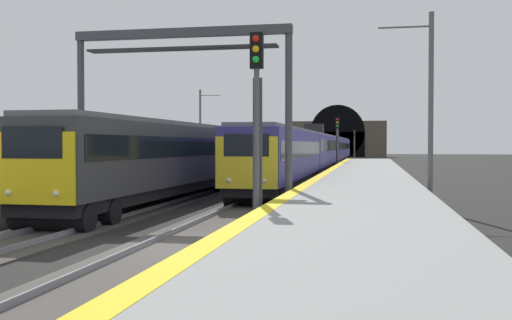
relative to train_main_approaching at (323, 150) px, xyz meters
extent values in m
plane|color=black|center=(-49.21, 0.00, -2.15)|extent=(320.00, 320.00, 0.00)
cube|color=gray|center=(-49.21, -4.74, -1.60)|extent=(112.00, 4.99, 1.10)
cube|color=yellow|center=(-49.21, -2.49, -1.04)|extent=(112.00, 0.50, 0.01)
cube|color=#4C4742|center=(-49.21, 0.00, -2.12)|extent=(160.00, 2.90, 0.06)
cube|color=gray|center=(-49.21, 0.72, -2.01)|extent=(160.00, 0.07, 0.15)
cube|color=gray|center=(-49.21, -0.72, -2.01)|extent=(160.00, 0.07, 0.15)
cube|color=#423D38|center=(-49.21, 4.52, -2.12)|extent=(160.00, 2.86, 0.06)
cube|color=gray|center=(-49.21, 3.80, -2.01)|extent=(160.00, 0.07, 0.15)
cube|color=navy|center=(-29.89, 0.00, 0.07)|extent=(19.55, 2.78, 2.63)
cube|color=black|center=(-29.89, 0.00, 0.36)|extent=(18.77, 2.81, 0.88)
cube|color=slate|center=(-29.89, 0.00, 1.49)|extent=(18.96, 2.36, 0.20)
cube|color=black|center=(-29.89, 0.00, -1.42)|extent=(19.16, 2.45, 0.48)
cylinder|color=black|center=(-38.30, 0.00, -1.72)|extent=(0.85, 2.55, 0.85)
cylinder|color=black|center=(-36.50, 0.00, -1.72)|extent=(0.85, 2.55, 0.85)
cylinder|color=black|center=(-23.27, 0.00, -1.72)|extent=(0.85, 2.55, 0.85)
cylinder|color=black|center=(-21.47, 0.00, -1.72)|extent=(0.85, 2.55, 0.85)
cube|color=yellow|center=(-39.70, 0.00, -0.14)|extent=(0.12, 2.66, 2.21)
cube|color=black|center=(-39.75, 0.00, 0.60)|extent=(0.04, 1.94, 0.95)
sphere|color=#F2EACC|center=(-39.76, -0.76, -0.89)|extent=(0.20, 0.20, 0.20)
sphere|color=#F2EACC|center=(-39.76, 0.77, -0.89)|extent=(0.20, 0.20, 0.20)
cube|color=navy|center=(-9.87, 0.00, 0.07)|extent=(19.55, 2.78, 2.63)
cube|color=black|center=(-9.87, 0.00, 0.54)|extent=(18.77, 2.81, 0.94)
cube|color=slate|center=(-9.87, 0.00, 1.49)|extent=(18.96, 2.36, 0.20)
cube|color=black|center=(-9.87, 0.00, -1.42)|extent=(19.16, 2.45, 0.48)
cylinder|color=black|center=(-18.63, 0.00, -1.72)|extent=(0.85, 2.55, 0.85)
cylinder|color=black|center=(-16.83, 0.00, -1.72)|extent=(0.85, 2.55, 0.85)
cylinder|color=black|center=(-2.91, 0.00, -1.72)|extent=(0.85, 2.55, 0.85)
cylinder|color=black|center=(-1.11, 0.00, -1.72)|extent=(0.85, 2.55, 0.85)
cube|color=navy|center=(10.15, 0.00, 0.07)|extent=(19.55, 2.78, 2.63)
cube|color=black|center=(10.15, 0.00, 0.41)|extent=(18.77, 2.81, 0.91)
cube|color=slate|center=(10.15, 0.00, 1.49)|extent=(18.96, 2.36, 0.20)
cube|color=black|center=(10.15, 0.00, -1.42)|extent=(19.16, 2.45, 0.48)
cylinder|color=black|center=(1.66, 0.00, -1.72)|extent=(0.85, 2.55, 0.85)
cylinder|color=black|center=(3.46, 0.00, -1.72)|extent=(0.85, 2.55, 0.85)
cylinder|color=black|center=(16.83, 0.00, -1.72)|extent=(0.85, 2.55, 0.85)
cylinder|color=black|center=(18.63, 0.00, -1.72)|extent=(0.85, 2.55, 0.85)
cube|color=navy|center=(30.17, 0.00, 0.07)|extent=(19.55, 2.78, 2.63)
cube|color=black|center=(30.17, 0.00, 0.37)|extent=(18.77, 2.81, 0.84)
cube|color=slate|center=(30.17, 0.00, 1.49)|extent=(18.96, 2.36, 0.20)
cube|color=black|center=(30.17, 0.00, -1.42)|extent=(19.16, 2.45, 0.48)
cylinder|color=black|center=(21.55, 0.00, -1.72)|extent=(0.85, 2.55, 0.85)
cylinder|color=black|center=(23.35, 0.00, -1.72)|extent=(0.85, 2.55, 0.85)
cylinder|color=black|center=(36.98, 0.00, -1.72)|extent=(0.85, 2.55, 0.85)
cylinder|color=black|center=(38.78, 0.00, -1.72)|extent=(0.85, 2.55, 0.85)
cube|color=black|center=(-9.87, 0.00, 2.04)|extent=(1.30, 1.66, 0.90)
cube|color=#333338|center=(-38.00, 4.52, 0.16)|extent=(20.17, 3.31, 2.65)
cube|color=black|center=(-38.00, 4.52, 0.52)|extent=(19.37, 3.32, 0.85)
cube|color=slate|center=(-38.00, 4.52, 1.58)|extent=(19.56, 2.87, 0.20)
cube|color=black|center=(-38.00, 4.52, -1.36)|extent=(19.76, 2.96, 0.51)
cylinder|color=black|center=(-47.07, 4.72, -1.68)|extent=(0.99, 2.66, 0.93)
cylinder|color=black|center=(-45.27, 4.68, -1.68)|extent=(0.99, 2.66, 0.93)
cylinder|color=black|center=(-30.74, 4.36, -1.68)|extent=(0.99, 2.66, 0.93)
cylinder|color=black|center=(-28.94, 4.32, -1.68)|extent=(0.99, 2.66, 0.93)
cube|color=yellow|center=(-48.10, 4.74, -0.08)|extent=(0.18, 2.76, 2.18)
cube|color=black|center=(-48.15, 4.74, 0.69)|extent=(0.08, 2.01, 0.95)
sphere|color=#F2EACC|center=(-48.17, 3.95, -0.82)|extent=(0.20, 0.20, 0.20)
sphere|color=#F2EACC|center=(-48.14, 5.53, -0.82)|extent=(0.20, 0.20, 0.20)
cube|color=#333338|center=(-17.43, 4.52, 0.16)|extent=(20.17, 3.31, 2.65)
cube|color=black|center=(-17.43, 4.52, 0.46)|extent=(19.37, 3.32, 0.89)
cube|color=slate|center=(-17.43, 4.52, 1.58)|extent=(19.56, 2.87, 0.20)
cube|color=black|center=(-17.43, 4.52, -1.36)|extent=(19.76, 2.96, 0.51)
cylinder|color=black|center=(-26.23, 4.71, -1.68)|extent=(0.99, 2.66, 0.93)
cylinder|color=black|center=(-24.43, 4.67, -1.68)|extent=(0.99, 2.66, 0.93)
cylinder|color=black|center=(-10.42, 4.37, -1.68)|extent=(0.99, 2.66, 0.93)
cylinder|color=black|center=(-8.62, 4.33, -1.68)|extent=(0.99, 2.66, 0.93)
cube|color=#333338|center=(3.15, 4.52, 0.16)|extent=(20.17, 3.31, 2.65)
cube|color=black|center=(3.15, 4.52, 0.38)|extent=(19.37, 3.32, 0.90)
cube|color=slate|center=(3.15, 4.52, 1.58)|extent=(19.56, 2.87, 0.20)
cube|color=black|center=(3.15, 4.52, -1.36)|extent=(19.76, 2.96, 0.51)
cylinder|color=black|center=(-5.88, 4.72, -1.68)|extent=(0.99, 2.66, 0.93)
cylinder|color=black|center=(-4.08, 4.68, -1.68)|extent=(0.99, 2.66, 0.93)
cylinder|color=black|center=(10.38, 4.36, -1.68)|extent=(0.99, 2.66, 0.93)
cylinder|color=black|center=(12.18, 4.32, -1.68)|extent=(0.99, 2.66, 0.93)
cylinder|color=#4C4C54|center=(-47.19, -1.88, 0.34)|extent=(0.16, 0.16, 4.98)
cube|color=black|center=(-47.19, -1.88, 3.36)|extent=(0.20, 0.38, 1.05)
cube|color=#4C4C54|center=(-47.05, -1.88, 0.34)|extent=(0.04, 0.28, 4.48)
sphere|color=red|center=(-47.32, -1.88, 3.68)|extent=(0.20, 0.20, 0.20)
sphere|color=yellow|center=(-47.32, -1.88, 3.38)|extent=(0.20, 0.20, 0.20)
sphere|color=green|center=(-47.32, -1.88, 3.08)|extent=(0.20, 0.20, 0.20)
cylinder|color=#4C4C54|center=(-6.13, -1.88, 0.02)|extent=(0.16, 0.16, 4.32)
cube|color=black|center=(-6.13, -1.88, 2.70)|extent=(0.20, 0.38, 1.05)
cube|color=#4C4C54|center=(-5.99, -1.88, 0.02)|extent=(0.04, 0.28, 3.89)
sphere|color=red|center=(-6.26, -1.88, 3.03)|extent=(0.20, 0.20, 0.20)
sphere|color=yellow|center=(-6.26, -1.88, 2.73)|extent=(0.20, 0.20, 0.20)
sphere|color=green|center=(-6.26, -1.88, 2.43)|extent=(0.20, 0.20, 0.20)
cylinder|color=#4C4C54|center=(50.13, -1.88, 0.11)|extent=(0.16, 0.16, 4.50)
cube|color=black|center=(50.13, -1.88, 2.88)|extent=(0.20, 0.38, 1.05)
cube|color=#4C4C54|center=(50.27, -1.88, 0.11)|extent=(0.04, 0.28, 4.05)
sphere|color=red|center=(50.00, -1.88, 3.21)|extent=(0.20, 0.20, 0.20)
sphere|color=yellow|center=(50.00, -1.88, 2.91)|extent=(0.20, 0.20, 0.20)
sphere|color=green|center=(50.00, -1.88, 2.61)|extent=(0.20, 0.20, 0.20)
cylinder|color=#3F3F47|center=(-41.54, 6.56, 1.36)|extent=(0.28, 0.28, 7.02)
cylinder|color=#3F3F47|center=(-41.54, -2.04, 1.36)|extent=(0.28, 0.28, 7.02)
cube|color=#3F3F47|center=(-41.54, 2.26, 5.05)|extent=(0.36, 8.88, 0.35)
cube|color=#2D2D33|center=(-41.54, 2.26, 4.42)|extent=(0.70, 7.74, 0.08)
cube|color=#51473D|center=(68.31, 2.26, 1.78)|extent=(2.74, 20.99, 7.86)
cube|color=black|center=(66.89, 2.26, 0.60)|extent=(0.12, 11.75, 5.50)
cylinder|color=black|center=(66.89, 2.26, 3.35)|extent=(0.12, 11.75, 11.75)
cylinder|color=#595B60|center=(-37.89, -7.63, 2.05)|extent=(0.22, 0.22, 8.39)
cylinder|color=#595B60|center=(-37.89, -6.53, 5.64)|extent=(0.08, 2.21, 0.08)
cylinder|color=#595B60|center=(-5.04, 12.15, 2.05)|extent=(0.22, 0.22, 8.39)
cylinder|color=#595B60|center=(-5.04, 11.09, 5.64)|extent=(0.08, 2.13, 0.08)
camera|label=1|loc=(-64.36, -5.20, 0.63)|focal=42.10mm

